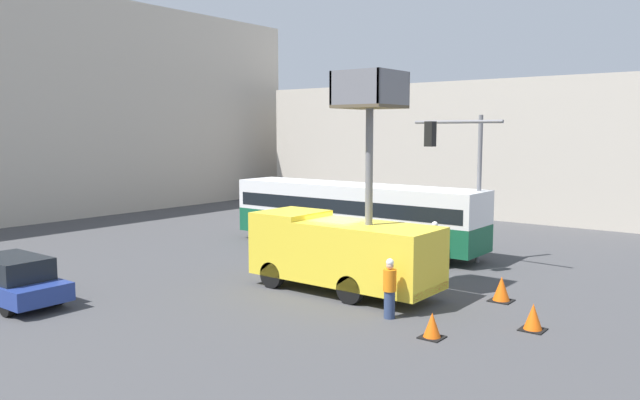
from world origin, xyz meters
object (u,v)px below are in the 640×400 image
city_bus (354,211)px  parked_car_curbside (10,280)px  road_worker_near_truck (390,289)px  traffic_cone_near_truck (533,318)px  traffic_cone_far_side (432,326)px  road_worker_directing (434,245)px  traffic_light_pole (463,164)px  utility_truck (343,246)px  traffic_cone_mid_road (501,289)px

city_bus → parked_car_curbside: bearing=58.2°
road_worker_near_truck → traffic_cone_near_truck: 3.97m
traffic_cone_far_side → parked_car_curbside: 13.06m
road_worker_directing → parked_car_curbside: 14.93m
traffic_light_pole → road_worker_near_truck: 8.24m
road_worker_near_truck → traffic_cone_near_truck: road_worker_near_truck is taller
parked_car_curbside → road_worker_directing: bearing=-33.7°
traffic_cone_near_truck → traffic_cone_far_side: size_ratio=1.08×
traffic_cone_near_truck → parked_car_curbside: parked_car_curbside is taller
utility_truck → traffic_cone_near_truck: size_ratio=9.80×
traffic_light_pole → traffic_cone_far_side: size_ratio=8.82×
road_worker_near_truck → traffic_cone_far_side: (-0.81, -1.79, -0.55)m
road_worker_near_truck → traffic_cone_far_side: size_ratio=2.57×
traffic_cone_near_truck → parked_car_curbside: (-7.35, 13.88, 0.41)m
city_bus → traffic_cone_near_truck: 12.60m
city_bus → traffic_cone_near_truck: bearing=128.9°
traffic_cone_near_truck → traffic_cone_mid_road: traffic_cone_mid_road is taller
traffic_light_pole → city_bus: bearing=82.6°
road_worker_directing → traffic_cone_far_side: 8.24m
road_worker_near_truck → traffic_cone_mid_road: road_worker_near_truck is taller
traffic_cone_far_side → parked_car_curbside: parked_car_curbside is taller
traffic_cone_far_side → traffic_cone_near_truck: bearing=-39.7°
traffic_light_pole → road_worker_near_truck: size_ratio=3.43×
city_bus → traffic_cone_far_side: 12.59m
traffic_light_pole → traffic_cone_far_side: (-8.27, -3.07, -3.79)m
parked_car_curbside → traffic_cone_far_side: bearing=-67.0°
road_worker_near_truck → traffic_light_pole: bearing=164.4°
city_bus → traffic_cone_near_truck: size_ratio=16.64×
road_worker_near_truck → traffic_cone_near_truck: bearing=86.2°
city_bus → road_worker_directing: bearing=142.8°
road_worker_directing → parked_car_curbside: (-12.42, 8.28, -0.20)m
utility_truck → road_worker_near_truck: bearing=-119.4°
road_worker_directing → traffic_cone_far_side: (-7.33, -3.73, -0.64)m
road_worker_directing → parked_car_curbside: road_worker_directing is taller
utility_truck → city_bus: (6.63, 4.11, 0.19)m
city_bus → road_worker_directing: (-1.68, -4.95, -0.79)m
traffic_cone_far_side → road_worker_directing: bearing=27.0°
road_worker_near_truck → traffic_cone_near_truck: size_ratio=2.38×
traffic_cone_near_truck → parked_car_curbside: 15.71m
traffic_cone_mid_road → road_worker_near_truck: bearing=153.4°
traffic_light_pole → road_worker_near_truck: (-7.47, -1.28, -3.24)m
utility_truck → traffic_cone_near_truck: utility_truck is taller
road_worker_near_truck → city_bus: bearing=-165.4°
road_worker_directing → road_worker_near_truck: bearing=165.0°
traffic_cone_near_truck → traffic_cone_mid_road: (2.29, 1.79, 0.03)m
traffic_cone_near_truck → parked_car_curbside: bearing=117.9°
traffic_light_pole → traffic_cone_far_side: 9.61m
parked_car_curbside → traffic_light_pole: bearing=-33.8°
traffic_cone_mid_road → traffic_cone_near_truck: bearing=-142.0°
traffic_cone_near_truck → city_bus: bearing=57.4°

